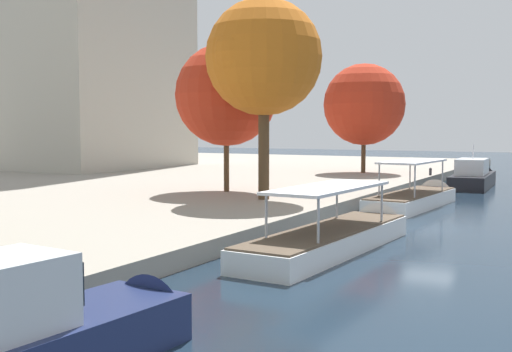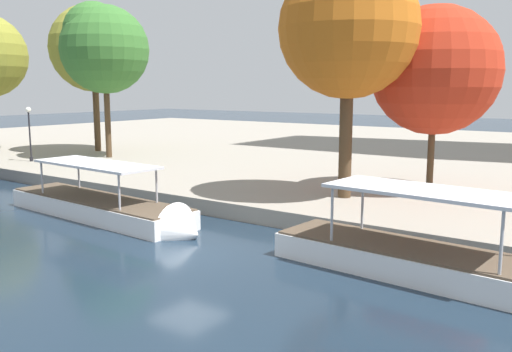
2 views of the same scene
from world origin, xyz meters
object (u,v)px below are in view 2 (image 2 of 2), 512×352
Objects in this scene: tree_3 at (100,47)px; tree_5 at (438,68)px; lamp_post at (29,128)px; tree_4 at (345,29)px; tour_boat_2 at (448,271)px; tour_boat_1 at (110,212)px; tree_1 at (95,50)px.

tree_5 is at bearing 2.03° from tree_3.
tree_4 is at bearing 3.22° from lamp_post.
tree_3 is at bearing 164.29° from tour_boat_2.
lamp_post is (-33.45, 6.08, 3.02)m from tour_boat_2.
lamp_post is 0.34× the size of tree_3.
tree_4 is (8.36, 8.24, 8.88)m from tour_boat_1.
tour_boat_1 is 18.60m from tree_5.
tour_boat_2 is 0.92× the size of tree_1.
tour_boat_2 is 34.13m from lamp_post.
lamp_post is 8.34m from tree_3.
tour_boat_1 is 1.31× the size of tree_5.
tree_5 is (3.27, 4.45, -1.83)m from tree_4.
tree_3 is (4.10, -2.77, -0.05)m from tree_1.
lamp_post is 29.83m from tree_5.
tree_1 is 1.29× the size of tree_5.
lamp_post is at bearing -176.78° from tree_4.
tree_5 is at bearing 53.67° from tree_4.
tree_5 is (26.44, 0.94, -2.19)m from tree_3.
tour_boat_2 is at bearing 5.83° from tour_boat_1.
tour_boat_1 is at bearing -21.41° from lamp_post.
lamp_post is 0.35× the size of tree_4.
tree_1 reaches higher than tree_3.
tour_boat_1 is 1.09× the size of tree_4.
tree_4 is 5.82m from tree_5.
tree_1 reaches higher than tree_5.
tour_boat_2 is 38.78m from tree_1.
tree_1 reaches higher than lamp_post.
tour_boat_1 is at bearing -37.53° from tree_1.
tree_3 reaches higher than tour_boat_1.
tour_boat_2 is at bearing -10.30° from lamp_post.
tree_1 is 30.68m from tree_5.
tour_boat_2 is 0.99× the size of tree_4.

